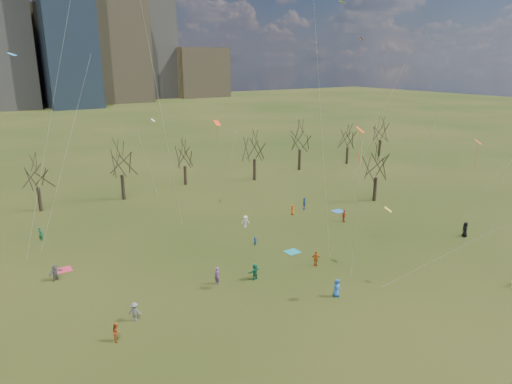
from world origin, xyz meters
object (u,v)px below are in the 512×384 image
blanket_crimson (64,270)px  blanket_teal (292,252)px  person_0 (337,288)px  person_4 (316,259)px  blanket_navy (338,211)px  person_2 (117,332)px

blanket_crimson → blanket_teal: bearing=-21.8°
blanket_teal → blanket_crimson: same height
person_0 → person_4: 6.62m
blanket_navy → person_4: bearing=-139.6°
blanket_navy → person_0: (-17.32, -18.65, 0.86)m
blanket_teal → person_4: size_ratio=0.92×
blanket_navy → person_0: bearing=-132.9°
blanket_teal → blanket_navy: 16.70m
blanket_crimson → person_0: (20.49, -19.80, 0.86)m
person_0 → blanket_navy: bearing=50.6°
blanket_navy → person_0: size_ratio=0.91×
person_2 → blanket_teal: bearing=-58.1°
blanket_teal → person_0: person_0 is taller
blanket_teal → blanket_crimson: bearing=158.2°
blanket_navy → person_2: size_ratio=1.01×
blanket_teal → person_0: bearing=-104.7°
blanket_crimson → person_2: person_2 is taller
blanket_teal → person_4: bearing=-92.1°
blanket_teal → blanket_navy: size_ratio=1.00×
blanket_teal → person_2: size_ratio=1.01×
blanket_navy → person_0: person_0 is taller
blanket_teal → person_0: size_ratio=0.91×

